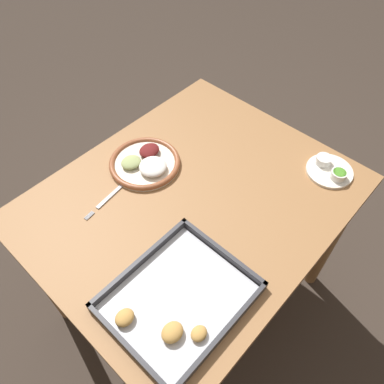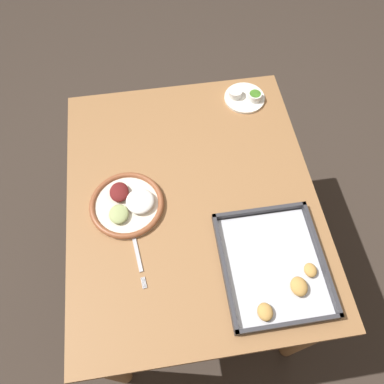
% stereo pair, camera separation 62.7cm
% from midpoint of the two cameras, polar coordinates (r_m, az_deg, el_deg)
% --- Properties ---
extents(ground_plane, '(8.00, 8.00, 0.00)m').
position_cam_midpoint_polar(ground_plane, '(1.92, 7.68, -21.28)').
color(ground_plane, '#382D26').
extents(dining_table, '(1.03, 0.85, 0.77)m').
position_cam_midpoint_polar(dining_table, '(1.33, 10.65, -12.74)').
color(dining_table, olive).
rests_on(dining_table, ground_plane).
extents(dinner_plate, '(0.25, 0.25, 0.05)m').
position_cam_midpoint_polar(dinner_plate, '(1.26, 3.40, -4.22)').
color(dinner_plate, beige).
rests_on(dinner_plate, dining_table).
extents(fork, '(0.20, 0.04, 0.00)m').
position_cam_midpoint_polar(fork, '(1.19, -1.59, -10.16)').
color(fork, '#B2B2B7').
rests_on(fork, dining_table).
extents(saucer_plate, '(0.16, 0.16, 0.04)m').
position_cam_midpoint_polar(saucer_plate, '(1.43, 30.10, -4.71)').
color(saucer_plate, white).
rests_on(saucer_plate, dining_table).
extents(baking_tray, '(0.37, 0.31, 0.04)m').
position_cam_midpoint_polar(baking_tray, '(1.08, 11.85, -26.88)').
color(baking_tray, '#333338').
rests_on(baking_tray, dining_table).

